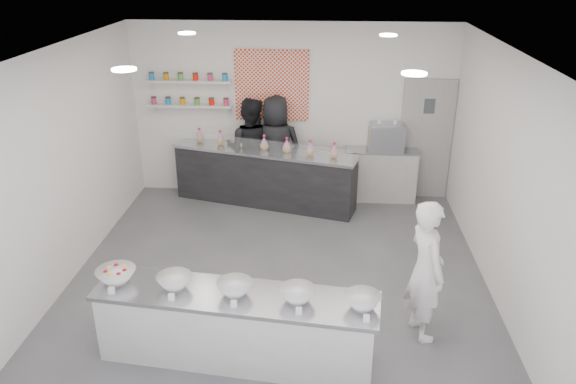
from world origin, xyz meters
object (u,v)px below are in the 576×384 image
object	(u,v)px
espresso_ledge	(380,175)
staff_right	(276,149)
prep_counter	(236,327)
woman_prep	(426,270)
back_bar	(265,177)
espresso_machine	(386,138)
staff_left	(250,149)

from	to	relation	value
espresso_ledge	staff_right	world-z (taller)	staff_right
prep_counter	woman_prep	world-z (taller)	woman_prep
woman_prep	staff_right	world-z (taller)	staff_right
back_bar	espresso_ledge	world-z (taller)	back_bar
espresso_ledge	staff_right	xyz separation A→B (m)	(-1.81, -0.07, 0.46)
espresso_ledge	staff_right	size ratio (longest dim) A/B	0.67
back_bar	espresso_ledge	xyz separation A→B (m)	(1.99, 0.32, -0.03)
prep_counter	espresso_machine	bearing A→B (deg)	72.75
staff_right	espresso_machine	bearing A→B (deg)	-179.41
espresso_ledge	espresso_machine	xyz separation A→B (m)	(0.05, 0.00, 0.68)
espresso_ledge	woman_prep	bearing A→B (deg)	-87.46
back_bar	woman_prep	bearing A→B (deg)	-42.80
back_bar	staff_right	bearing A→B (deg)	70.25
espresso_ledge	woman_prep	world-z (taller)	woman_prep
espresso_ledge	espresso_machine	size ratio (longest dim) A/B	2.12
woman_prep	prep_counter	bearing A→B (deg)	87.57
woman_prep	staff_left	distance (m)	4.42
staff_right	back_bar	bearing A→B (deg)	53.53
back_bar	staff_left	world-z (taller)	staff_left
staff_left	espresso_ledge	bearing A→B (deg)	-169.43
prep_counter	espresso_machine	world-z (taller)	espresso_machine
espresso_ledge	woman_prep	distance (m)	3.79
espresso_ledge	staff_right	bearing A→B (deg)	-177.79
prep_counter	espresso_machine	distance (m)	4.80
prep_counter	staff_left	bearing A→B (deg)	101.90
staff_left	espresso_machine	bearing A→B (deg)	-169.48
prep_counter	back_bar	size ratio (longest dim) A/B	0.94
prep_counter	woman_prep	bearing A→B (deg)	22.41
prep_counter	staff_left	xyz separation A→B (m)	(-0.41, 4.27, 0.50)
prep_counter	woman_prep	xyz separation A→B (m)	(2.02, 0.58, 0.42)
espresso_machine	staff_right	bearing A→B (deg)	-177.86
espresso_machine	staff_right	world-z (taller)	staff_right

